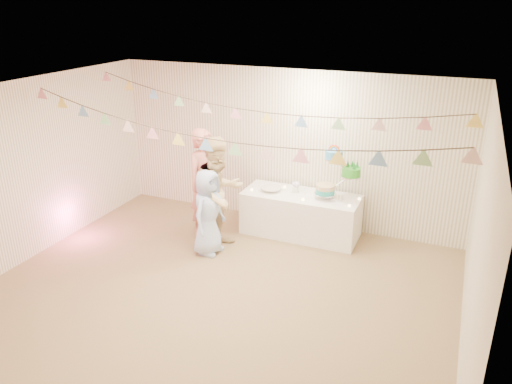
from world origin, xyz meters
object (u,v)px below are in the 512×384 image
at_px(cake_stand, 337,171).
at_px(person_child, 208,212).
at_px(person_adult_b, 219,194).
at_px(table, 301,214).
at_px(person_adult_a, 206,184).

distance_m(cake_stand, person_child, 2.07).
relative_size(person_adult_b, person_child, 1.33).
bearing_deg(person_child, table, -39.55).
relative_size(table, person_adult_b, 1.06).
xyz_separation_m(person_adult_b, person_child, (-0.08, -0.23, -0.22)).
bearing_deg(cake_stand, table, -174.81).
bearing_deg(person_adult_a, person_child, -128.66).
bearing_deg(person_adult_a, cake_stand, -50.20).
xyz_separation_m(person_adult_a, person_adult_b, (0.38, -0.28, -0.01)).
distance_m(person_adult_a, person_child, 0.63).
height_order(table, person_adult_b, person_adult_b).
relative_size(cake_stand, person_adult_b, 0.46).
xyz_separation_m(cake_stand, person_child, (-1.63, -1.18, -0.49)).
bearing_deg(person_child, cake_stand, -49.91).
distance_m(person_adult_b, person_child, 0.32).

